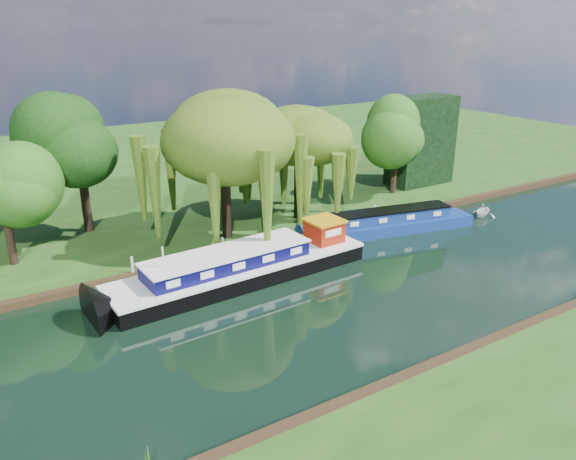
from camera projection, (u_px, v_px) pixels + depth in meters
ground at (349, 292)px, 32.45m from camera, size 120.00×120.00×0.00m
far_bank at (152, 167)px, 59.41m from camera, size 120.00×52.00×0.45m
dutch_barge at (243, 267)px, 33.79m from camera, size 16.47×4.46×3.44m
narrowboat at (391, 223)px, 41.56m from camera, size 13.17×4.85×1.90m
red_dinghy at (179, 286)px, 33.20m from camera, size 3.22×2.32×0.66m
white_cruiser at (482, 216)px, 45.13m from camera, size 2.86×2.69×1.21m
willow_left at (224, 139)px, 37.29m from camera, size 7.97×7.97×9.56m
willow_right at (299, 147)px, 41.61m from camera, size 6.20×6.20×7.55m
tree_far_left at (1, 188)px, 33.50m from camera, size 4.47×4.47×7.20m
tree_far_mid at (78, 145)px, 38.61m from camera, size 5.56×5.56×9.10m
tree_far_right at (396, 136)px, 48.04m from camera, size 4.50×4.50×7.37m
conifer_hedge at (421, 141)px, 51.45m from camera, size 6.00×3.00×8.00m
lamppost at (265, 204)px, 40.21m from camera, size 0.36×0.36×2.56m
mooring_posts at (268, 235)px, 38.55m from camera, size 19.16×0.16×1.00m
reeds_near at (540, 307)px, 29.65m from camera, size 33.70×1.50×1.10m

